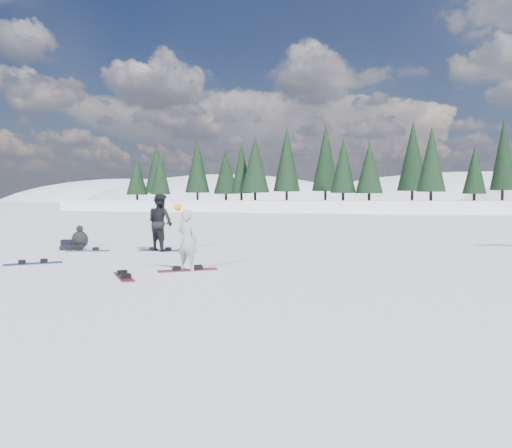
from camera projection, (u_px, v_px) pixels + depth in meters
The scene contains 11 objects.
ground at pixel (171, 265), 13.77m from camera, with size 420.00×420.00×0.00m, color white.
alpine_backdrop at pixel (379, 238), 196.78m from camera, with size 412.50×227.00×53.20m.
snowboarder_woman at pixel (187, 240), 12.56m from camera, with size 0.61×0.44×1.69m.
snowboarder_man at pixel (160, 222), 17.29m from camera, with size 0.97×0.76×1.99m, color black.
seated_rider at pixel (79, 240), 17.98m from camera, with size 0.76×1.10×0.85m.
gear_bag at pixel (68, 244), 18.46m from camera, with size 0.45×0.30×0.30m, color black.
snowboard_woman at pixel (188, 270), 12.60m from camera, with size 1.50×0.28×0.03m, color maroon.
snowboard_man at pixel (160, 250), 17.34m from camera, with size 1.50×0.28×0.03m, color navy.
snowboard_loose_b at pixel (124, 277), 11.55m from camera, with size 1.50×0.28×0.03m, color maroon.
snowboard_loose_c at pixel (88, 251), 17.27m from camera, with size 1.50×0.28×0.03m, color #166B79.
snowboard_loose_a at pixel (33, 264), 13.88m from camera, with size 1.50×0.28×0.03m, color navy.
Camera 1 is at (6.72, -12.16, 1.84)m, focal length 35.00 mm.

